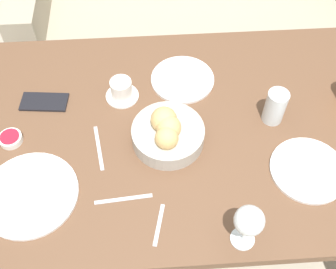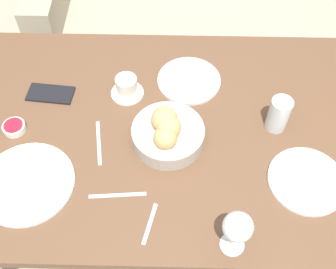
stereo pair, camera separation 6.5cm
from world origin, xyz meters
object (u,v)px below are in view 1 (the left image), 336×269
object	(u,v)px
wine_glass	(249,222)
cell_phone	(44,102)
jam_bowl_berry	(11,139)
water_tumbler	(275,107)
plate_near_right	(308,170)
coffee_cup	(121,90)
couch	(193,15)
spoon_coffee	(159,225)
knife_silver	(124,199)
fork_silver	(99,148)
plate_far_center	(183,79)
plate_near_left	(30,194)
bread_basket	(167,132)

from	to	relation	value
wine_glass	cell_phone	bearing A→B (deg)	138.38
jam_bowl_berry	water_tumbler	bearing A→B (deg)	2.36
cell_phone	plate_near_right	bearing A→B (deg)	-21.37
water_tumbler	coffee_cup	size ratio (longest dim) A/B	1.08
couch	spoon_coffee	xyz separation A→B (m)	(-0.25, -1.34, 0.40)
knife_silver	cell_phone	xyz separation A→B (m)	(-0.25, 0.36, 0.00)
coffee_cup	fork_silver	size ratio (longest dim) A/B	0.67
plate_near_right	knife_silver	size ratio (longest dim) A/B	1.37
plate_far_center	water_tumbler	distance (m)	0.33
fork_silver	cell_phone	world-z (taller)	cell_phone
plate_near_left	knife_silver	xyz separation A→B (m)	(0.26, -0.03, -0.00)
knife_silver	plate_far_center	bearing A→B (deg)	65.10
bread_basket	wine_glass	bearing A→B (deg)	-61.70
plate_near_left	fork_silver	bearing A→B (deg)	38.04
wine_glass	plate_near_left	bearing A→B (deg)	163.72
plate_near_left	coffee_cup	xyz separation A→B (m)	(0.26, 0.34, 0.03)
couch	jam_bowl_berry	world-z (taller)	couch
fork_silver	wine_glass	bearing A→B (deg)	-39.17
bread_basket	spoon_coffee	bearing A→B (deg)	-98.51
bread_basket	knife_silver	distance (m)	0.24
wine_glass	coffee_cup	distance (m)	0.60
plate_far_center	jam_bowl_berry	size ratio (longest dim) A/B	3.04
plate_near_right	knife_silver	xyz separation A→B (m)	(-0.53, -0.06, -0.00)
wine_glass	jam_bowl_berry	distance (m)	0.75
coffee_cup	cell_phone	distance (m)	0.25
bread_basket	jam_bowl_berry	bearing A→B (deg)	176.24
spoon_coffee	fork_silver	bearing A→B (deg)	122.96
plate_near_left	cell_phone	world-z (taller)	plate_near_left
plate_near_left	water_tumbler	distance (m)	0.76
cell_phone	knife_silver	bearing A→B (deg)	-55.09
couch	bread_basket	distance (m)	1.18
spoon_coffee	water_tumbler	bearing A→B (deg)	41.86
bread_basket	knife_silver	bearing A→B (deg)	-125.44
bread_basket	knife_silver	xyz separation A→B (m)	(-0.13, -0.19, -0.04)
water_tumbler	cell_phone	world-z (taller)	water_tumbler
wine_glass	knife_silver	size ratio (longest dim) A/B	0.97
plate_near_right	fork_silver	world-z (taller)	plate_near_right
fork_silver	knife_silver	xyz separation A→B (m)	(0.07, -0.18, 0.00)
plate_near_right	spoon_coffee	xyz separation A→B (m)	(-0.44, -0.14, -0.00)
knife_silver	cell_phone	distance (m)	0.44
bread_basket	jam_bowl_berry	distance (m)	0.47
plate_near_right	water_tumbler	bearing A→B (deg)	108.43
plate_far_center	jam_bowl_berry	world-z (taller)	jam_bowl_berry
wine_glass	jam_bowl_berry	world-z (taller)	wine_glass
fork_silver	jam_bowl_berry	bearing A→B (deg)	170.58
bread_basket	jam_bowl_berry	xyz separation A→B (m)	(-0.47, 0.03, -0.03)
water_tumbler	wine_glass	size ratio (longest dim) A/B	0.74
spoon_coffee	cell_phone	xyz separation A→B (m)	(-0.35, 0.45, 0.00)
bread_basket	plate_far_center	size ratio (longest dim) A/B	1.02
plate_far_center	wine_glass	bearing A→B (deg)	-79.28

